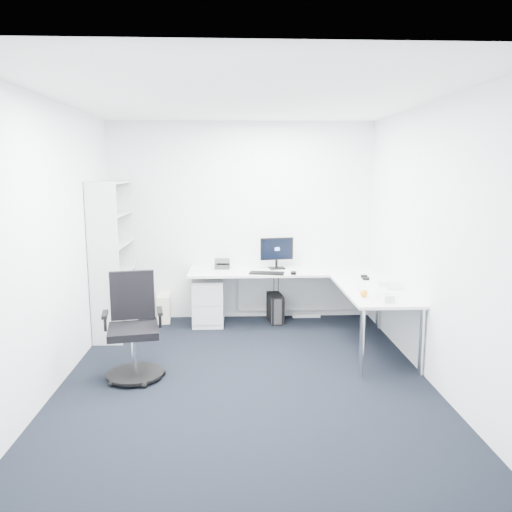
{
  "coord_description": "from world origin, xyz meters",
  "views": [
    {
      "loc": [
        -0.11,
        -4.75,
        2.05
      ],
      "look_at": [
        0.15,
        1.05,
        1.05
      ],
      "focal_mm": 35.0,
      "sensor_mm": 36.0,
      "label": 1
    }
  ],
  "objects_px": {
    "l_desk": "(286,304)",
    "bookshelf": "(113,259)",
    "laptop": "(390,276)",
    "task_chair": "(133,328)",
    "monitor": "(277,253)"
  },
  "relations": [
    {
      "from": "bookshelf",
      "to": "laptop",
      "type": "relative_size",
      "value": 5.32
    },
    {
      "from": "bookshelf",
      "to": "laptop",
      "type": "bearing_deg",
      "value": -12.25
    },
    {
      "from": "l_desk",
      "to": "laptop",
      "type": "distance_m",
      "value": 1.39
    },
    {
      "from": "l_desk",
      "to": "bookshelf",
      "type": "distance_m",
      "value": 2.26
    },
    {
      "from": "task_chair",
      "to": "laptop",
      "type": "distance_m",
      "value": 2.89
    },
    {
      "from": "l_desk",
      "to": "laptop",
      "type": "relative_size",
      "value": 6.96
    },
    {
      "from": "laptop",
      "to": "bookshelf",
      "type": "bearing_deg",
      "value": 176.93
    },
    {
      "from": "task_chair",
      "to": "monitor",
      "type": "height_order",
      "value": "monitor"
    },
    {
      "from": "task_chair",
      "to": "monitor",
      "type": "xyz_separation_m",
      "value": [
        1.57,
        1.84,
        0.43
      ]
    },
    {
      "from": "task_chair",
      "to": "laptop",
      "type": "bearing_deg",
      "value": 4.24
    },
    {
      "from": "l_desk",
      "to": "monitor",
      "type": "relative_size",
      "value": 5.55
    },
    {
      "from": "l_desk",
      "to": "bookshelf",
      "type": "relative_size",
      "value": 1.31
    },
    {
      "from": "task_chair",
      "to": "monitor",
      "type": "relative_size",
      "value": 2.31
    },
    {
      "from": "monitor",
      "to": "laptop",
      "type": "relative_size",
      "value": 1.25
    },
    {
      "from": "laptop",
      "to": "task_chair",
      "type": "bearing_deg",
      "value": -156.09
    }
  ]
}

